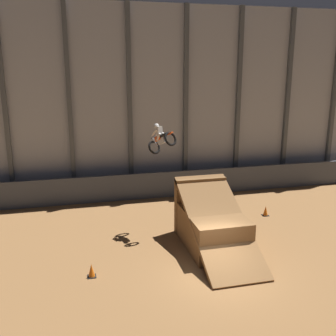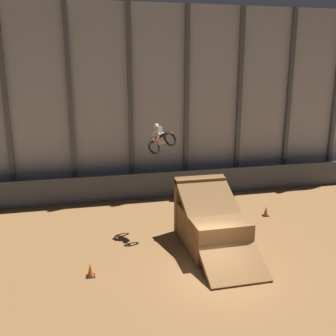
{
  "view_description": "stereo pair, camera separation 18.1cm",
  "coord_description": "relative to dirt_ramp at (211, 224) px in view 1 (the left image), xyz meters",
  "views": [
    {
      "loc": [
        -5.69,
        -13.93,
        8.48
      ],
      "look_at": [
        -0.75,
        5.93,
        3.19
      ],
      "focal_mm": 42.0,
      "sensor_mm": 36.0,
      "label": 1
    },
    {
      "loc": [
        -5.51,
        -13.97,
        8.48
      ],
      "look_at": [
        -0.75,
        5.93,
        3.19
      ],
      "focal_mm": 42.0,
      "sensor_mm": 36.0,
      "label": 2
    }
  ],
  "objects": [
    {
      "name": "ground_plane",
      "position": [
        -0.64,
        -2.9,
        -1.04
      ],
      "size": [
        60.0,
        60.0,
        0.0
      ],
      "primitive_type": "plane",
      "color": "olive"
    },
    {
      "name": "arena_back_wall",
      "position": [
        -0.64,
        8.9,
        5.16
      ],
      "size": [
        32.0,
        0.4,
        12.39
      ],
      "color": "#A3A8B2",
      "rests_on": "ground_plane"
    },
    {
      "name": "lower_barrier",
      "position": [
        -0.64,
        7.57,
        -0.18
      ],
      "size": [
        31.36,
        0.2,
        1.72
      ],
      "color": "#474C56",
      "rests_on": "ground_plane"
    },
    {
      "name": "dirt_ramp",
      "position": [
        0.0,
        0.0,
        0.0
      ],
      "size": [
        2.66,
        5.97,
        3.09
      ],
      "color": "brown",
      "rests_on": "ground_plane"
    },
    {
      "name": "rider_bike_solo",
      "position": [
        -1.92,
        2.35,
        3.88
      ],
      "size": [
        1.43,
        1.82,
        1.67
      ],
      "rotation": [
        -0.46,
        0.0,
        0.48
      ],
      "color": "black"
    },
    {
      "name": "traffic_cone_near_ramp",
      "position": [
        -5.86,
        -1.8,
        -0.76
      ],
      "size": [
        0.36,
        0.36,
        0.58
      ],
      "color": "black",
      "rests_on": "ground_plane"
    },
    {
      "name": "traffic_cone_arena_edge",
      "position": [
        4.45,
        2.79,
        -0.76
      ],
      "size": [
        0.36,
        0.36,
        0.58
      ],
      "color": "black",
      "rests_on": "ground_plane"
    }
  ]
}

